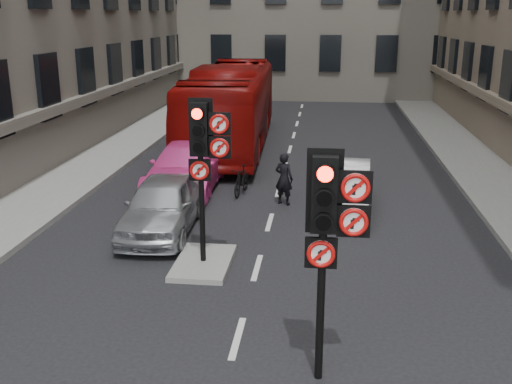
% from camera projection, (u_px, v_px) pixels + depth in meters
% --- Properties ---
extents(pavement_left, '(3.00, 50.00, 0.16)m').
position_uv_depth(pavement_left, '(72.00, 173.00, 20.59)').
color(pavement_left, gray).
rests_on(pavement_left, ground).
extents(pavement_right, '(3.00, 50.00, 0.16)m').
position_uv_depth(pavement_right, '(507.00, 187.00, 19.01)').
color(pavement_right, gray).
rests_on(pavement_right, ground).
extents(centre_island, '(1.20, 2.00, 0.12)m').
position_uv_depth(centre_island, '(203.00, 263.00, 13.28)').
color(centre_island, gray).
rests_on(centre_island, ground).
extents(signal_near, '(0.91, 0.40, 3.58)m').
position_uv_depth(signal_near, '(330.00, 219.00, 8.45)').
color(signal_near, black).
rests_on(signal_near, ground).
extents(signal_far, '(0.91, 0.40, 3.58)m').
position_uv_depth(signal_far, '(204.00, 146.00, 12.50)').
color(signal_far, black).
rests_on(signal_far, centre_island).
extents(car_silver, '(1.82, 4.20, 1.41)m').
position_uv_depth(car_silver, '(162.00, 205.00, 15.16)').
color(car_silver, '#A2A5AA').
rests_on(car_silver, ground).
extents(car_white, '(1.68, 4.16, 1.34)m').
position_uv_depth(car_white, '(344.00, 187.00, 16.88)').
color(car_white, silver).
rests_on(car_white, ground).
extents(car_pink, '(2.08, 5.03, 1.45)m').
position_uv_depth(car_pink, '(186.00, 167.00, 18.85)').
color(car_pink, '#EF46A3').
rests_on(car_pink, ground).
extents(bus_red, '(3.31, 12.17, 3.36)m').
position_uv_depth(bus_red, '(231.00, 106.00, 24.75)').
color(bus_red, maroon).
rests_on(bus_red, ground).
extents(motorcycle, '(0.62, 1.52, 0.89)m').
position_uv_depth(motorcycle, '(242.00, 180.00, 18.36)').
color(motorcycle, black).
rests_on(motorcycle, ground).
extents(motorcyclist, '(0.66, 0.56, 1.54)m').
position_uv_depth(motorcyclist, '(284.00, 179.00, 17.33)').
color(motorcyclist, black).
rests_on(motorcyclist, ground).
extents(info_sign, '(0.34, 0.15, 2.01)m').
position_uv_depth(info_sign, '(201.00, 194.00, 13.60)').
color(info_sign, black).
rests_on(info_sign, centre_island).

